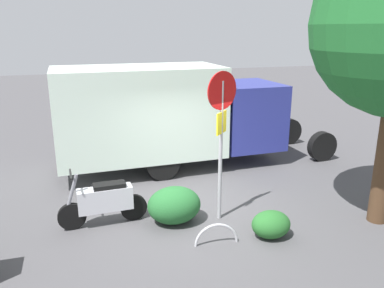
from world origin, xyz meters
name	(u,v)px	position (x,y,z in m)	size (l,w,h in m)	color
ground_plane	(199,213)	(0.00, 0.00, 0.00)	(60.00, 60.00, 0.00)	#474648
box_truck_near	(172,112)	(-0.26, -3.15, 1.62)	(8.13, 2.22, 2.92)	black
motorcycle	(105,201)	(2.01, -0.13, 0.52)	(1.81, 0.55, 1.20)	black
stop_sign	(221,124)	(-0.32, 0.36, 2.08)	(0.71, 0.33, 3.12)	#9E9EA3
bike_rack_hoop	(216,244)	(0.12, 1.31, 0.00)	(0.85, 0.85, 0.05)	#B7B7BC
shrub_near_sign	(271,224)	(-0.98, 1.39, 0.26)	(0.77, 0.63, 0.53)	#245E26
shrub_mid_verge	(174,205)	(0.63, 0.22, 0.38)	(1.12, 0.92, 0.76)	#225D2B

